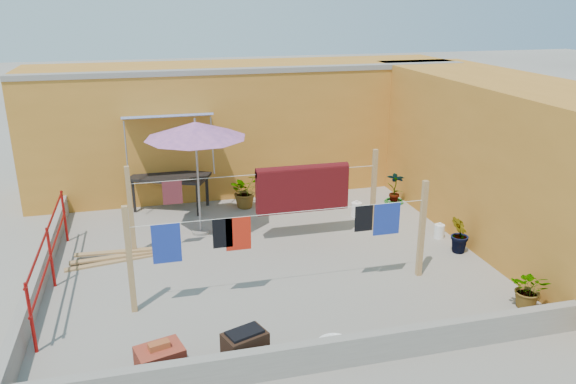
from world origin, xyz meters
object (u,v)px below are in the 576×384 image
object	(u,v)px
patio_umbrella	(195,131)
green_hose	(394,201)
water_jug_b	(356,209)
water_jug_a	(439,231)
brick_stack	(160,362)
plant_back_a	(245,190)
outdoor_table	(170,179)
white_basin	(335,345)
brazier	(245,348)

from	to	relation	value
patio_umbrella	green_hose	distance (m)	5.36
water_jug_b	water_jug_a	bearing A→B (deg)	-52.25
brick_stack	plant_back_a	xyz separation A→B (m)	(2.24, 6.08, 0.20)
outdoor_table	white_basin	size ratio (longest dim) A/B	3.73
patio_umbrella	plant_back_a	size ratio (longest dim) A/B	2.97
outdoor_table	white_basin	world-z (taller)	outdoor_table
brick_stack	water_jug_a	world-z (taller)	brick_stack
outdoor_table	plant_back_a	size ratio (longest dim) A/B	2.36
outdoor_table	brazier	world-z (taller)	outdoor_table
water_jug_a	outdoor_table	bearing A→B (deg)	149.35
outdoor_table	green_hose	distance (m)	5.47
patio_umbrella	plant_back_a	bearing A→B (deg)	48.02
white_basin	green_hose	distance (m)	6.43
brick_stack	brazier	world-z (taller)	brick_stack
outdoor_table	water_jug_b	size ratio (longest dim) A/B	5.26
patio_umbrella	brazier	bearing A→B (deg)	-88.67
outdoor_table	water_jug_a	xyz separation A→B (m)	(5.34, -3.16, -0.61)
brick_stack	water_jug_a	distance (m)	6.69
white_basin	green_hose	xyz separation A→B (m)	(3.41, 5.45, -0.02)
outdoor_table	water_jug_a	bearing A→B (deg)	-30.65
brick_stack	water_jug_b	bearing A→B (deg)	46.34
patio_umbrella	water_jug_b	xyz separation A→B (m)	(3.59, 0.11, -2.07)
water_jug_a	plant_back_a	bearing A→B (deg)	141.72
brick_stack	green_hose	xyz separation A→B (m)	(5.85, 5.48, -0.19)
brazier	green_hose	xyz separation A→B (m)	(4.72, 5.48, -0.22)
brick_stack	water_jug_a	bearing A→B (deg)	28.95
patio_umbrella	outdoor_table	distance (m)	2.30
patio_umbrella	plant_back_a	world-z (taller)	patio_umbrella
green_hose	plant_back_a	world-z (taller)	plant_back_a
plant_back_a	patio_umbrella	bearing A→B (deg)	-131.98
outdoor_table	green_hose	size ratio (longest dim) A/B	4.19
brick_stack	white_basin	size ratio (longest dim) A/B	1.30
outdoor_table	water_jug_b	distance (m)	4.43
patio_umbrella	brick_stack	size ratio (longest dim) A/B	3.61
water_jug_a	green_hose	distance (m)	2.24
outdoor_table	plant_back_a	xyz separation A→B (m)	(1.73, -0.32, -0.33)
patio_umbrella	brick_stack	distance (m)	5.24
green_hose	brazier	bearing A→B (deg)	-130.74
outdoor_table	plant_back_a	bearing A→B (deg)	-10.37
brick_stack	outdoor_table	bearing A→B (deg)	85.42
brazier	plant_back_a	size ratio (longest dim) A/B	0.79
white_basin	water_jug_a	bearing A→B (deg)	43.22
water_jug_a	brazier	bearing A→B (deg)	-145.55
water_jug_a	green_hose	world-z (taller)	water_jug_a
brick_stack	water_jug_b	distance (m)	6.68
brazier	green_hose	size ratio (longest dim) A/B	1.40
patio_umbrella	green_hose	world-z (taller)	patio_umbrella
outdoor_table	green_hose	xyz separation A→B (m)	(5.34, -0.92, -0.72)
brick_stack	patio_umbrella	bearing A→B (deg)	77.77
outdoor_table	brazier	size ratio (longest dim) A/B	2.98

